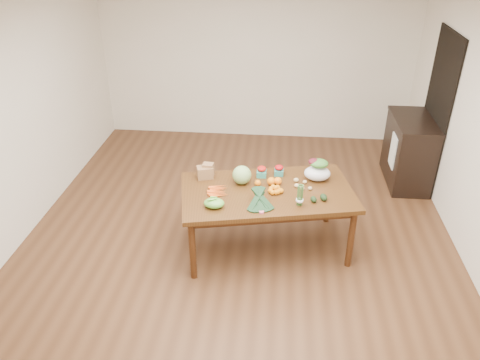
# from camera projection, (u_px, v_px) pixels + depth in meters

# --- Properties ---
(floor) EXTENTS (6.00, 6.00, 0.00)m
(floor) POSITION_uv_depth(u_px,v_px,m) (238.00, 238.00, 5.51)
(floor) COLOR #56351D
(floor) RESTS_ON ground
(room_walls) EXTENTS (5.02, 6.02, 2.70)m
(room_walls) POSITION_uv_depth(u_px,v_px,m) (238.00, 133.00, 4.85)
(room_walls) COLOR white
(room_walls) RESTS_ON floor
(dining_table) EXTENTS (1.99, 1.37, 0.75)m
(dining_table) POSITION_uv_depth(u_px,v_px,m) (266.00, 219.00, 5.19)
(dining_table) COLOR #4A2A11
(dining_table) RESTS_ON floor
(doorway_dark) EXTENTS (0.02, 1.00, 2.10)m
(doorway_dark) POSITION_uv_depth(u_px,v_px,m) (436.00, 112.00, 6.18)
(doorway_dark) COLOR black
(doorway_dark) RESTS_ON floor
(cabinet) EXTENTS (0.52, 1.02, 0.94)m
(cabinet) POSITION_uv_depth(u_px,v_px,m) (409.00, 151.00, 6.47)
(cabinet) COLOR black
(cabinet) RESTS_ON floor
(dish_towel) EXTENTS (0.02, 0.28, 0.45)m
(dish_towel) POSITION_uv_depth(u_px,v_px,m) (393.00, 151.00, 6.29)
(dish_towel) COLOR white
(dish_towel) RESTS_ON cabinet
(paper_bag) EXTENTS (0.27, 0.24, 0.16)m
(paper_bag) POSITION_uv_depth(u_px,v_px,m) (205.00, 171.00, 5.21)
(paper_bag) COLOR #8C5A3E
(paper_bag) RESTS_ON dining_table
(cabbage) EXTENTS (0.21, 0.21, 0.21)m
(cabbage) POSITION_uv_depth(u_px,v_px,m) (242.00, 175.00, 5.09)
(cabbage) COLOR #92BD6D
(cabbage) RESTS_ON dining_table
(strawberry_basket_a) EXTENTS (0.13, 0.13, 0.10)m
(strawberry_basket_a) POSITION_uv_depth(u_px,v_px,m) (262.00, 172.00, 5.25)
(strawberry_basket_a) COLOR red
(strawberry_basket_a) RESTS_ON dining_table
(strawberry_basket_b) EXTENTS (0.12, 0.12, 0.09)m
(strawberry_basket_b) POSITION_uv_depth(u_px,v_px,m) (279.00, 171.00, 5.28)
(strawberry_basket_b) COLOR red
(strawberry_basket_b) RESTS_ON dining_table
(orange_a) EXTENTS (0.07, 0.07, 0.07)m
(orange_a) POSITION_uv_depth(u_px,v_px,m) (258.00, 183.00, 5.07)
(orange_a) COLOR orange
(orange_a) RESTS_ON dining_table
(orange_b) EXTENTS (0.09, 0.09, 0.09)m
(orange_b) POSITION_uv_depth(u_px,v_px,m) (271.00, 181.00, 5.09)
(orange_b) COLOR orange
(orange_b) RESTS_ON dining_table
(orange_c) EXTENTS (0.09, 0.09, 0.09)m
(orange_c) POSITION_uv_depth(u_px,v_px,m) (278.00, 181.00, 5.09)
(orange_c) COLOR orange
(orange_c) RESTS_ON dining_table
(mandarin_cluster) EXTENTS (0.21, 0.21, 0.09)m
(mandarin_cluster) POSITION_uv_depth(u_px,v_px,m) (276.00, 189.00, 4.94)
(mandarin_cluster) COLOR orange
(mandarin_cluster) RESTS_ON dining_table
(carrots) EXTENTS (0.27, 0.28, 0.03)m
(carrots) POSITION_uv_depth(u_px,v_px,m) (218.00, 191.00, 4.97)
(carrots) COLOR #DB5612
(carrots) RESTS_ON dining_table
(snap_pea_bag) EXTENTS (0.21, 0.16, 0.09)m
(snap_pea_bag) POSITION_uv_depth(u_px,v_px,m) (214.00, 203.00, 4.69)
(snap_pea_bag) COLOR #539F36
(snap_pea_bag) RESTS_ON dining_table
(kale_bunch) EXTENTS (0.40, 0.46, 0.16)m
(kale_bunch) POSITION_uv_depth(u_px,v_px,m) (260.00, 201.00, 4.67)
(kale_bunch) COLOR black
(kale_bunch) RESTS_ON dining_table
(asparagus_bundle) EXTENTS (0.10, 0.13, 0.26)m
(asparagus_bundle) POSITION_uv_depth(u_px,v_px,m) (300.00, 195.00, 4.68)
(asparagus_bundle) COLOR #44803A
(asparagus_bundle) RESTS_ON dining_table
(potato_a) EXTENTS (0.05, 0.05, 0.05)m
(potato_a) POSITION_uv_depth(u_px,v_px,m) (297.00, 186.00, 5.05)
(potato_a) COLOR #DDB17F
(potato_a) RESTS_ON dining_table
(potato_b) EXTENTS (0.05, 0.04, 0.04)m
(potato_b) POSITION_uv_depth(u_px,v_px,m) (302.00, 188.00, 5.00)
(potato_b) COLOR tan
(potato_b) RESTS_ON dining_table
(potato_c) EXTENTS (0.05, 0.04, 0.04)m
(potato_c) POSITION_uv_depth(u_px,v_px,m) (305.00, 182.00, 5.12)
(potato_c) COLOR tan
(potato_c) RESTS_ON dining_table
(potato_d) EXTENTS (0.06, 0.05, 0.05)m
(potato_d) POSITION_uv_depth(u_px,v_px,m) (296.00, 180.00, 5.15)
(potato_d) COLOR tan
(potato_d) RESTS_ON dining_table
(potato_e) EXTENTS (0.05, 0.04, 0.04)m
(potato_e) POSITION_uv_depth(u_px,v_px,m) (310.00, 188.00, 5.00)
(potato_e) COLOR tan
(potato_e) RESTS_ON dining_table
(avocado_a) EXTENTS (0.08, 0.10, 0.06)m
(avocado_a) POSITION_uv_depth(u_px,v_px,m) (314.00, 199.00, 4.79)
(avocado_a) COLOR black
(avocado_a) RESTS_ON dining_table
(avocado_b) EXTENTS (0.10, 0.12, 0.07)m
(avocado_b) POSITION_uv_depth(u_px,v_px,m) (324.00, 197.00, 4.82)
(avocado_b) COLOR black
(avocado_b) RESTS_ON dining_table
(salad_bag) EXTENTS (0.33, 0.27, 0.22)m
(salad_bag) POSITION_uv_depth(u_px,v_px,m) (317.00, 171.00, 5.15)
(salad_bag) COLOR white
(salad_bag) RESTS_ON dining_table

